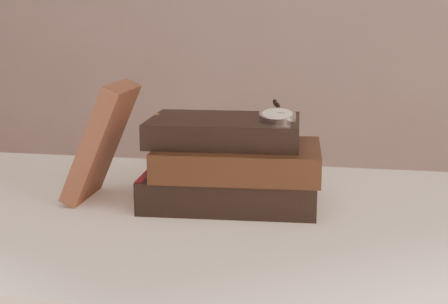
# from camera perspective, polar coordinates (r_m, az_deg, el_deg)

# --- Properties ---
(table) EXTENTS (1.00, 0.60, 0.75)m
(table) POSITION_cam_1_polar(r_m,az_deg,el_deg) (0.92, -1.98, -10.89)
(table) COLOR white
(table) RESTS_ON ground
(book_stack) EXTENTS (0.26, 0.19, 0.12)m
(book_stack) POSITION_cam_1_polar(r_m,az_deg,el_deg) (0.92, 0.70, -1.08)
(book_stack) COLOR black
(book_stack) RESTS_ON table
(journal) EXTENTS (0.10, 0.11, 0.18)m
(journal) POSITION_cam_1_polar(r_m,az_deg,el_deg) (0.94, -11.04, 0.95)
(journal) COLOR #46261B
(journal) RESTS_ON table
(pocket_watch) EXTENTS (0.05, 0.15, 0.02)m
(pocket_watch) POSITION_cam_1_polar(r_m,az_deg,el_deg) (0.89, 4.85, 3.33)
(pocket_watch) COLOR silver
(pocket_watch) RESTS_ON book_stack
(eyeglasses) EXTENTS (0.11, 0.13, 0.05)m
(eyeglasses) POSITION_cam_1_polar(r_m,az_deg,el_deg) (1.01, -3.82, 0.88)
(eyeglasses) COLOR silver
(eyeglasses) RESTS_ON book_stack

